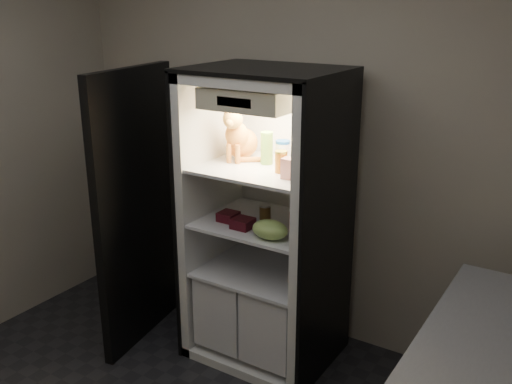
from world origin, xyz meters
TOP-DOWN VIEW (x-y plane):
  - room_shell at (0.00, 0.00)m, footprint 3.60×3.60m
  - refrigerator at (0.00, 1.38)m, footprint 0.90×0.72m
  - fridge_door at (-0.84, 1.10)m, footprint 0.20×0.87m
  - tabby_cat at (-0.22, 1.39)m, footprint 0.32×0.36m
  - parmesan_shaker at (-0.02, 1.39)m, footprint 0.08×0.08m
  - mayo_tub at (0.03, 1.51)m, footprint 0.09×0.09m
  - salsa_jar at (0.15, 1.28)m, footprint 0.07×0.07m
  - pepper_jar at (0.24, 1.40)m, footprint 0.13×0.13m
  - cream_carton at (0.25, 1.20)m, footprint 0.07×0.07m
  - soda_can_a at (0.21, 1.39)m, footprint 0.07×0.07m
  - soda_can_b at (0.24, 1.37)m, footprint 0.07×0.07m
  - soda_can_c at (0.25, 1.28)m, footprint 0.07×0.07m
  - condiment_jar at (-0.00, 1.35)m, footprint 0.07×0.07m
  - grape_bag at (0.18, 1.11)m, footprint 0.22×0.16m
  - berry_box_left at (-0.19, 1.22)m, footprint 0.11×0.11m
  - berry_box_right at (-0.04, 1.16)m, footprint 0.12×0.12m

SIDE VIEW (x-z plane):
  - refrigerator at x=0.00m, z-range -0.15..1.73m
  - fridge_door at x=-0.84m, z-range -0.01..1.84m
  - berry_box_left at x=-0.19m, z-range 0.94..1.00m
  - berry_box_right at x=-0.04m, z-range 0.94..1.00m
  - condiment_jar at x=0.00m, z-range 0.94..1.04m
  - grape_bag at x=0.18m, z-range 0.94..1.05m
  - soda_can_b at x=0.24m, z-range 0.94..1.06m
  - soda_can_a at x=0.21m, z-range 0.94..1.06m
  - soda_can_c at x=0.25m, z-range 0.94..1.08m
  - cream_carton at x=0.25m, z-range 1.29..1.41m
  - mayo_tub at x=0.03m, z-range 1.29..1.42m
  - salsa_jar at x=0.15m, z-range 1.29..1.42m
  - parmesan_shaker at x=-0.02m, z-range 1.29..1.49m
  - pepper_jar at x=0.24m, z-range 1.29..1.51m
  - tabby_cat at x=-0.22m, z-range 1.24..1.61m
  - room_shell at x=0.00m, z-range -0.18..3.42m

